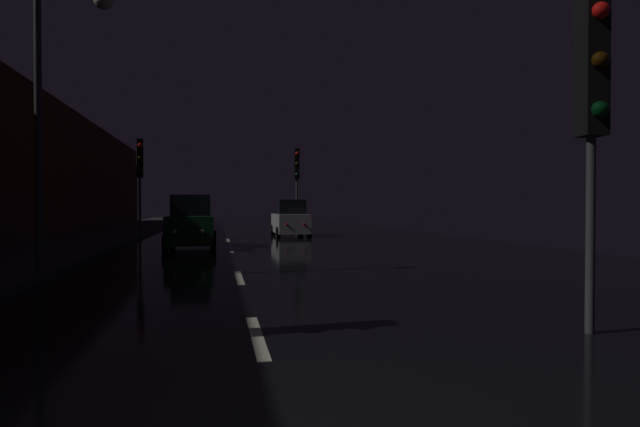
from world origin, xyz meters
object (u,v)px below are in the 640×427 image
traffic_light_far_right (297,171)px  streetlamp_overhead (61,84)px  traffic_light_far_left (140,167)px  car_approaching_headlights (191,224)px  car_parked_right_far (290,220)px  traffic_light_near_right (593,88)px

traffic_light_far_right → streetlamp_overhead: 19.80m
traffic_light_far_right → traffic_light_far_left: traffic_light_far_right is taller
traffic_light_far_left → car_approaching_headlights: traffic_light_far_left is taller
car_parked_right_far → traffic_light_far_right: bearing=-16.2°
streetlamp_overhead → car_parked_right_far: (7.42, 15.25, -3.53)m
traffic_light_near_right → streetlamp_overhead: bearing=-120.3°
traffic_light_far_right → traffic_light_near_right: traffic_light_far_right is taller
car_approaching_headlights → car_parked_right_far: car_approaching_headlights is taller
car_approaching_headlights → car_parked_right_far: bearing=143.9°
traffic_light_far_right → streetlamp_overhead: streetlamp_overhead is taller
traffic_light_far_left → car_approaching_headlights: (2.72, -5.35, -2.66)m
streetlamp_overhead → traffic_light_far_right: bearing=65.5°
traffic_light_near_right → car_parked_right_far: (-0.90, 21.87, -2.32)m
traffic_light_far_left → streetlamp_overhead: 13.82m
traffic_light_far_right → car_approaching_headlights: 11.52m
traffic_light_far_left → car_parked_right_far: bearing=87.4°
traffic_light_far_left → traffic_light_near_right: 22.15m
car_parked_right_far → traffic_light_near_right: bearing=-177.7°
traffic_light_far_right → car_approaching_headlights: bearing=-28.4°
traffic_light_near_right → car_approaching_headlights: (-5.87, 15.07, -2.28)m
car_approaching_headlights → car_parked_right_far: (4.97, 6.80, -0.04)m
traffic_light_far_right → car_parked_right_far: 4.05m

